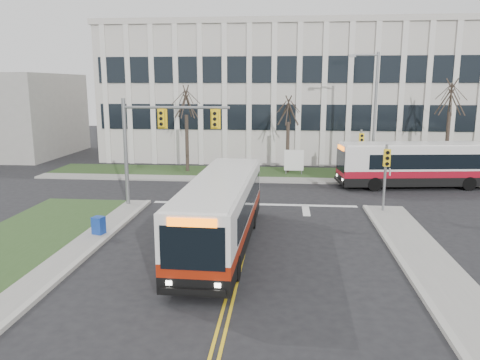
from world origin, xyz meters
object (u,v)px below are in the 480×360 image
object	(u,v)px
bus_cross	(422,166)
newspaper_box_blue	(99,227)
directory_sign	(294,161)
bus_main	(221,214)
streetlight	(373,109)

from	to	relation	value
bus_cross	newspaper_box_blue	distance (m)	21.84
directory_sign	bus_cross	world-z (taller)	bus_cross
directory_sign	bus_main	xyz separation A→B (m)	(-3.44, -16.77, 0.32)
newspaper_box_blue	bus_main	bearing A→B (deg)	7.16
bus_cross	newspaper_box_blue	world-z (taller)	bus_cross
streetlight	directory_sign	bearing A→B (deg)	166.77
bus_main	newspaper_box_blue	bearing A→B (deg)	173.54
bus_main	bus_cross	bearing A→B (deg)	49.32
directory_sign	bus_main	distance (m)	17.12
streetlight	newspaper_box_blue	size ratio (longest dim) A/B	9.68
directory_sign	newspaper_box_blue	distance (m)	18.47
directory_sign	newspaper_box_blue	xyz separation A→B (m)	(-9.30, -15.94, -0.70)
streetlight	bus_main	xyz separation A→B (m)	(-8.97, -15.47, -3.70)
bus_main	newspaper_box_blue	size ratio (longest dim) A/B	11.76
directory_sign	streetlight	bearing A→B (deg)	-13.23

